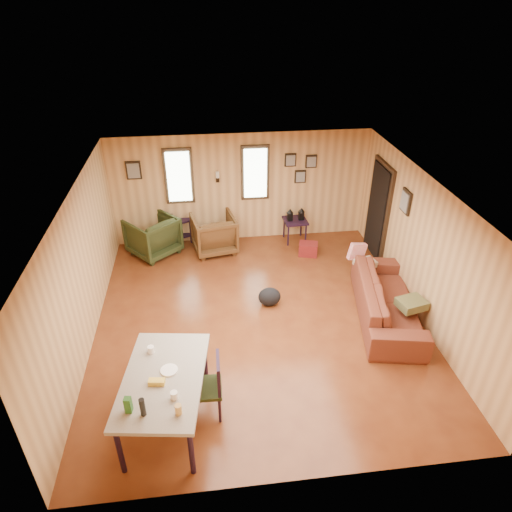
{
  "coord_description": "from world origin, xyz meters",
  "views": [
    {
      "loc": [
        -0.81,
        -6.14,
        5.02
      ],
      "look_at": [
        0.0,
        0.4,
        1.05
      ],
      "focal_mm": 32.0,
      "sensor_mm": 36.0,
      "label": 1
    }
  ],
  "objects_px": {
    "dining_table": "(163,382)",
    "sofa": "(388,294)",
    "recliner_green": "(153,234)",
    "recliner_brown": "(214,232)",
    "side_table": "(295,219)",
    "end_table": "(177,226)"
  },
  "relations": [
    {
      "from": "recliner_green",
      "to": "end_table",
      "type": "xyz_separation_m",
      "value": [
        0.49,
        0.46,
        -0.06
      ]
    },
    {
      "from": "end_table",
      "to": "side_table",
      "type": "bearing_deg",
      "value": -6.11
    },
    {
      "from": "recliner_brown",
      "to": "side_table",
      "type": "xyz_separation_m",
      "value": [
        1.81,
        0.22,
        0.09
      ]
    },
    {
      "from": "recliner_brown",
      "to": "dining_table",
      "type": "height_order",
      "value": "dining_table"
    },
    {
      "from": "recliner_green",
      "to": "dining_table",
      "type": "height_order",
      "value": "dining_table"
    },
    {
      "from": "recliner_brown",
      "to": "side_table",
      "type": "distance_m",
      "value": 1.82
    },
    {
      "from": "sofa",
      "to": "recliner_green",
      "type": "relative_size",
      "value": 2.58
    },
    {
      "from": "dining_table",
      "to": "sofa",
      "type": "bearing_deg",
      "value": 34.65
    },
    {
      "from": "recliner_brown",
      "to": "side_table",
      "type": "height_order",
      "value": "recliner_brown"
    },
    {
      "from": "sofa",
      "to": "recliner_green",
      "type": "height_order",
      "value": "sofa"
    },
    {
      "from": "end_table",
      "to": "dining_table",
      "type": "relative_size",
      "value": 0.4
    },
    {
      "from": "recliner_brown",
      "to": "end_table",
      "type": "xyz_separation_m",
      "value": [
        -0.8,
        0.5,
        -0.05
      ]
    },
    {
      "from": "side_table",
      "to": "sofa",
      "type": "bearing_deg",
      "value": -70.15
    },
    {
      "from": "recliner_green",
      "to": "side_table",
      "type": "bearing_deg",
      "value": 143.02
    },
    {
      "from": "recliner_green",
      "to": "recliner_brown",
      "type": "bearing_deg",
      "value": 138.14
    },
    {
      "from": "end_table",
      "to": "dining_table",
      "type": "distance_m",
      "value": 5.0
    },
    {
      "from": "end_table",
      "to": "dining_table",
      "type": "bearing_deg",
      "value": -90.13
    },
    {
      "from": "sofa",
      "to": "side_table",
      "type": "bearing_deg",
      "value": 30.62
    },
    {
      "from": "recliner_brown",
      "to": "dining_table",
      "type": "xyz_separation_m",
      "value": [
        -0.81,
        -4.49,
        0.31
      ]
    },
    {
      "from": "dining_table",
      "to": "recliner_brown",
      "type": "bearing_deg",
      "value": 87.82
    },
    {
      "from": "recliner_green",
      "to": "dining_table",
      "type": "distance_m",
      "value": 4.55
    },
    {
      "from": "recliner_brown",
      "to": "dining_table",
      "type": "relative_size",
      "value": 0.51
    }
  ]
}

